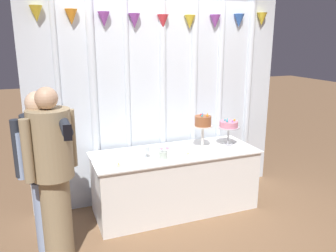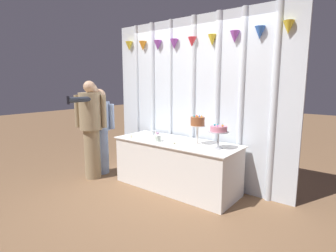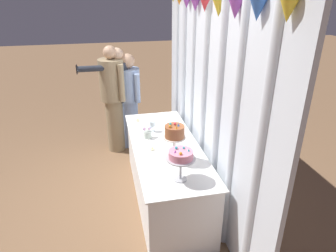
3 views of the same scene
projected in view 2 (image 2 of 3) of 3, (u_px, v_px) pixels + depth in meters
The scene contains 12 objects.
ground_plane at pixel (172, 190), 4.06m from camera, with size 24.00×24.00×0.00m, color #846042.
draped_curtain at pixel (194, 98), 4.26m from camera, with size 3.25×0.15×2.64m.
cake_table at pixel (176, 165), 4.08m from camera, with size 1.96×0.75×0.74m.
cake_display_nearleft at pixel (198, 123), 3.76m from camera, with size 0.23×0.23×0.43m.
cake_display_nearright at pixel (219, 130), 3.54m from camera, with size 0.27×0.27×0.34m.
wine_glass at pixel (153, 133), 4.17m from camera, with size 0.07×0.07×0.13m.
flower_vase at pixel (158, 138), 4.01m from camera, with size 0.09×0.12×0.15m.
tealight_far_left at pixel (131, 137), 4.29m from camera, with size 0.05×0.05×0.04m.
tealight_near_left at pixel (174, 143), 3.83m from camera, with size 0.05×0.05×0.03m.
guest_man_dark_suit at pixel (100, 128), 4.69m from camera, with size 0.48×0.48×1.51m.
guest_girl_blue_dress at pixel (93, 125), 4.56m from camera, with size 0.47×0.76×1.60m.
guest_man_pink_jacket at pixel (91, 126), 4.44m from camera, with size 0.51×0.51×1.65m.
Camera 2 is at (2.33, -3.06, 1.64)m, focal length 28.38 mm.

